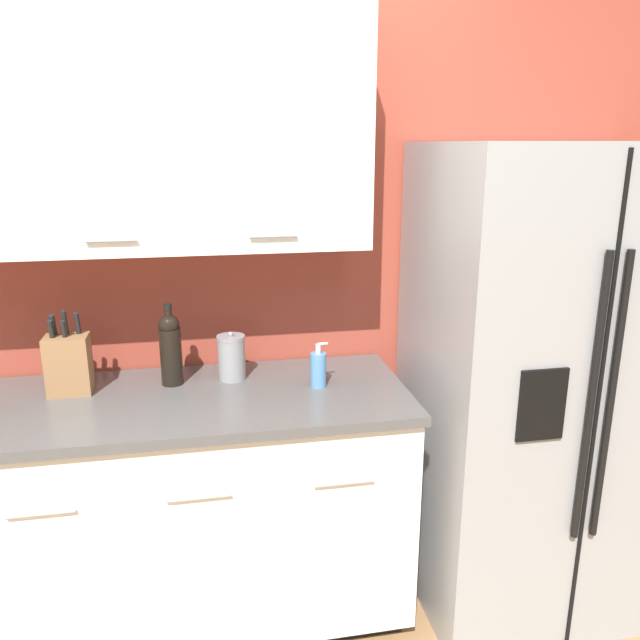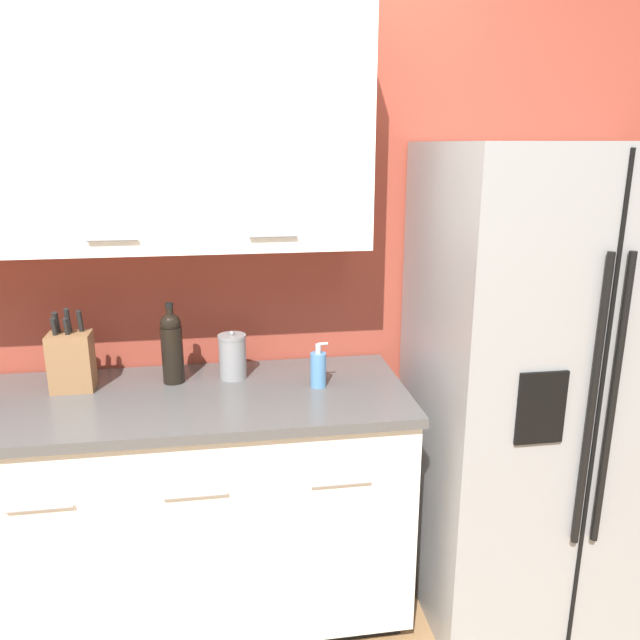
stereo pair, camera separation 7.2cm
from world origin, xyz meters
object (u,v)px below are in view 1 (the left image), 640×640
refrigerator (537,384)px  soap_dispenser (318,369)px  knife_block (68,363)px  steel_canister (231,357)px  wine_bottle (170,348)px

refrigerator → soap_dispenser: (-0.84, 0.05, 0.10)m
knife_block → steel_canister: (0.57, 0.03, -0.03)m
refrigerator → soap_dispenser: 0.85m
knife_block → soap_dispenser: bearing=-6.8°
knife_block → wine_bottle: bearing=3.5°
steel_canister → wine_bottle: bearing=-177.2°
knife_block → soap_dispenser: 0.88m
refrigerator → wine_bottle: 1.38m
wine_bottle → soap_dispenser: (0.52, -0.13, -0.07)m
soap_dispenser → steel_canister: (-0.30, 0.14, 0.02)m
steel_canister → knife_block: bearing=-176.8°
wine_bottle → knife_block: bearing=-176.5°
refrigerator → steel_canister: size_ratio=9.70×
wine_bottle → soap_dispenser: wine_bottle is taller
refrigerator → wine_bottle: (-1.36, 0.18, 0.17)m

